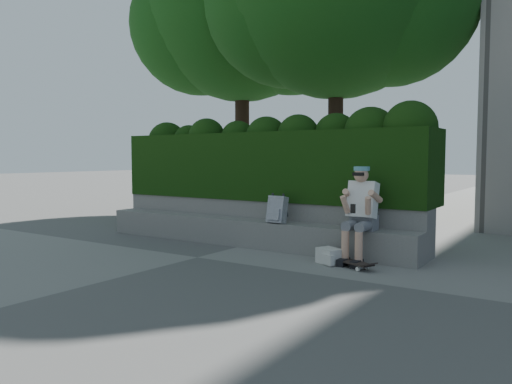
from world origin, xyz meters
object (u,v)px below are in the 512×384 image
Objects in this scene: person at (361,210)px; backpack_ground at (329,256)px; skateboard at (347,261)px; backpack_plaid at (277,210)px.

person is 0.80m from backpack_ground.
skateboard is at bearing -94.82° from person.
backpack_plaid is at bearing -175.51° from skateboard.
backpack_plaid reaches higher than skateboard.
backpack_ground is (-0.29, 0.03, 0.04)m from skateboard.
person reaches higher than skateboard.
backpack_ground reaches higher than skateboard.
skateboard is 1.95× the size of backpack_plaid.
skateboard is 2.49× the size of backpack_ground.
backpack_plaid is (-1.46, 0.08, -0.08)m from person.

